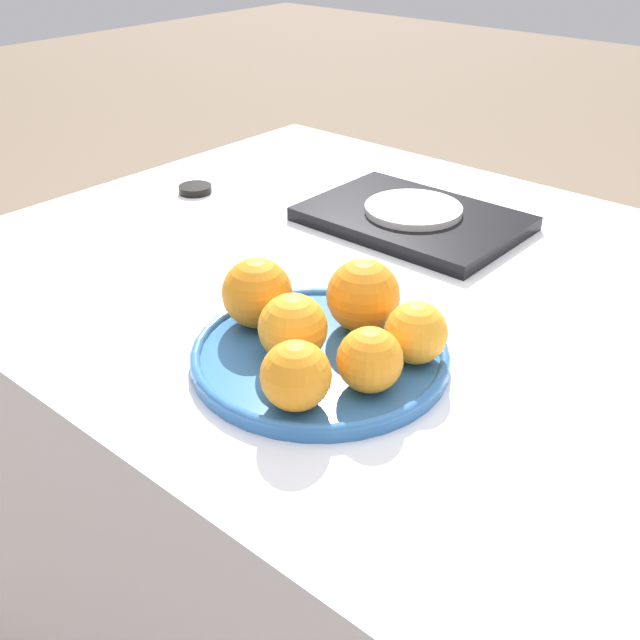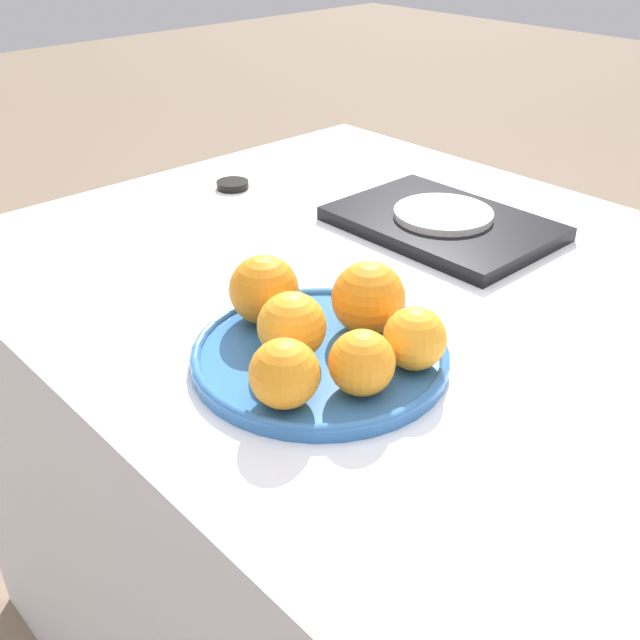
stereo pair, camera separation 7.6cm
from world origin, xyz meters
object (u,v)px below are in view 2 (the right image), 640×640
Objects in this scene: side_plate at (443,214)px; orange_2 at (284,374)px; orange_0 at (292,326)px; orange_3 at (362,363)px; fruit_platter at (320,354)px; orange_4 at (264,290)px; orange_1 at (368,298)px; orange_5 at (415,339)px; serving_tray at (442,224)px; soy_dish at (233,185)px.

orange_2 is at bearing -68.36° from side_plate.
side_plate is (-0.18, 0.45, -0.02)m from orange_2.
orange_0 is 1.11× the size of orange_3.
fruit_platter is 0.10m from orange_4.
orange_1 reaches higher than orange_5.
side_plate is at bearing 124.80° from orange_5.
orange_1 is at bearing 168.83° from orange_5.
serving_tray is (-0.12, 0.39, -0.04)m from orange_0.
orange_2 reaches higher than side_plate.
orange_3 is at bearing -94.23° from orange_5.
orange_4 is at bearing -32.25° from soy_dish.
orange_2 reaches higher than fruit_platter.
orange_2 reaches higher than orange_5.
orange_4 reaches higher than soy_dish.
side_plate is at bearing 107.18° from orange_0.
serving_tray is at bearing 124.80° from orange_5.
orange_4 is 0.54× the size of side_plate.
orange_0 reaches higher than orange_3.
soy_dish is (-0.48, 0.18, -0.05)m from orange_1.
orange_1 is at bearing -65.15° from serving_tray.
side_plate is (-0.04, 0.36, -0.03)m from orange_4.
orange_0 reaches higher than orange_5.
soy_dish is at bearing -160.77° from side_plate.
orange_2 is at bearing -45.49° from orange_0.
orange_3 and orange_5 have the same top height.
orange_4 reaches higher than serving_tray.
orange_5 is (0.10, 0.08, -0.00)m from orange_0.
fruit_platter reaches higher than soy_dish.
orange_3 is at bearing -13.24° from fruit_platter.
orange_3 is (0.07, -0.08, -0.01)m from orange_1.
orange_1 reaches higher than serving_tray.
orange_3 is (0.08, -0.02, 0.04)m from fruit_platter.
orange_2 is 0.47× the size of side_plate.
soy_dish is at bearing 147.75° from orange_4.
orange_1 reaches higher than fruit_platter.
orange_3 is 0.44m from serving_tray.
orange_1 is 1.03× the size of orange_4.
orange_3 is (0.09, 0.01, -0.00)m from orange_0.
orange_5 reaches higher than serving_tray.
side_plate is at bearing 119.04° from orange_3.
orange_5 is 0.38m from side_plate.
serving_tray is at bearing 110.20° from fruit_platter.
fruit_platter is 0.10m from orange_2.
fruit_platter is 0.08m from orange_1.
orange_1 is 0.26× the size of serving_tray.
orange_0 is 0.09m from orange_1.
orange_1 is (0.00, 0.07, 0.04)m from fruit_platter.
orange_1 is at bearing -65.15° from side_plate.
orange_2 is 0.62m from soy_dish.
orange_2 is at bearing -32.12° from orange_4.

